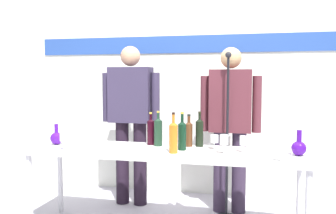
{
  "coord_description": "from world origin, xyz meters",
  "views": [
    {
      "loc": [
        0.75,
        -3.01,
        1.36
      ],
      "look_at": [
        0.0,
        0.15,
        1.1
      ],
      "focal_mm": 38.78,
      "sensor_mm": 36.0,
      "label": 1
    }
  ],
  "objects_px": {
    "wine_bottle_0": "(158,131)",
    "wine_bottle_5": "(173,136)",
    "wine_glass_left_0": "(77,134)",
    "wine_glass_right_3": "(214,139)",
    "wine_glass_left_5": "(93,139)",
    "display_table": "(164,156)",
    "wine_glass_left_1": "(91,131)",
    "wine_glass_left_3": "(100,139)",
    "decanter_blue_right": "(299,147)",
    "microphone_stand": "(227,163)",
    "presenter_right": "(230,119)",
    "wine_glass_left_2": "(63,137)",
    "wine_glass_left_4": "(75,135)",
    "wine_bottle_3": "(189,133)",
    "wine_bottle_2": "(151,131)",
    "wine_glass_right_2": "(284,147)",
    "wine_bottle_1": "(199,132)",
    "wine_bottle_4": "(182,134)",
    "decanter_blue_left": "(57,138)",
    "wine_glass_right_0": "(224,140)",
    "presenter_left": "(131,114)",
    "wine_glass_right_1": "(243,141)"
  },
  "relations": [
    {
      "from": "presenter_left",
      "to": "wine_glass_right_0",
      "type": "height_order",
      "value": "presenter_left"
    },
    {
      "from": "wine_glass_left_1",
      "to": "wine_glass_left_5",
      "type": "bearing_deg",
      "value": -62.8
    },
    {
      "from": "wine_glass_left_2",
      "to": "wine_glass_left_4",
      "type": "height_order",
      "value": "wine_glass_left_2"
    },
    {
      "from": "microphone_stand",
      "to": "wine_bottle_2",
      "type": "bearing_deg",
      "value": -160.36
    },
    {
      "from": "decanter_blue_left",
      "to": "wine_glass_right_0",
      "type": "xyz_separation_m",
      "value": [
        1.56,
        -0.08,
        0.05
      ]
    },
    {
      "from": "wine_bottle_0",
      "to": "wine_bottle_5",
      "type": "height_order",
      "value": "wine_bottle_5"
    },
    {
      "from": "decanter_blue_right",
      "to": "microphone_stand",
      "type": "xyz_separation_m",
      "value": [
        -0.6,
        0.44,
        -0.26
      ]
    },
    {
      "from": "wine_bottle_1",
      "to": "microphone_stand",
      "type": "bearing_deg",
      "value": 44.47
    },
    {
      "from": "decanter_blue_right",
      "to": "wine_glass_right_1",
      "type": "relative_size",
      "value": 1.46
    },
    {
      "from": "wine_bottle_3",
      "to": "wine_glass_right_2",
      "type": "relative_size",
      "value": 1.87
    },
    {
      "from": "display_table",
      "to": "decanter_blue_right",
      "type": "relative_size",
      "value": 11.7
    },
    {
      "from": "decanter_blue_left",
      "to": "wine_bottle_5",
      "type": "xyz_separation_m",
      "value": [
        1.15,
        -0.13,
        0.08
      ]
    },
    {
      "from": "presenter_right",
      "to": "wine_glass_left_0",
      "type": "xyz_separation_m",
      "value": [
        -1.41,
        -0.51,
        -0.12
      ]
    },
    {
      "from": "decanter_blue_left",
      "to": "microphone_stand",
      "type": "relative_size",
      "value": 0.12
    },
    {
      "from": "presenter_right",
      "to": "wine_glass_right_2",
      "type": "height_order",
      "value": "presenter_right"
    },
    {
      "from": "display_table",
      "to": "microphone_stand",
      "type": "xyz_separation_m",
      "value": [
        0.51,
        0.46,
        -0.14
      ]
    },
    {
      "from": "presenter_right",
      "to": "wine_glass_right_3",
      "type": "bearing_deg",
      "value": -100.86
    },
    {
      "from": "display_table",
      "to": "presenter_left",
      "type": "height_order",
      "value": "presenter_left"
    },
    {
      "from": "wine_glass_left_0",
      "to": "wine_glass_left_3",
      "type": "distance_m",
      "value": 0.48
    },
    {
      "from": "decanter_blue_left",
      "to": "wine_glass_left_0",
      "type": "distance_m",
      "value": 0.19
    },
    {
      "from": "presenter_left",
      "to": "wine_glass_left_0",
      "type": "distance_m",
      "value": 0.65
    },
    {
      "from": "wine_glass_left_5",
      "to": "display_table",
      "type": "bearing_deg",
      "value": 12.82
    },
    {
      "from": "wine_bottle_3",
      "to": "wine_glass_right_2",
      "type": "height_order",
      "value": "wine_bottle_3"
    },
    {
      "from": "presenter_right",
      "to": "wine_glass_left_3",
      "type": "relative_size",
      "value": 10.79
    },
    {
      "from": "wine_bottle_5",
      "to": "wine_glass_left_4",
      "type": "bearing_deg",
      "value": 175.18
    },
    {
      "from": "wine_bottle_4",
      "to": "wine_glass_right_1",
      "type": "bearing_deg",
      "value": 0.68
    },
    {
      "from": "wine_glass_left_0",
      "to": "wine_glass_right_3",
      "type": "height_order",
      "value": "same"
    },
    {
      "from": "decanter_blue_right",
      "to": "wine_bottle_2",
      "type": "bearing_deg",
      "value": 171.34
    },
    {
      "from": "wine_glass_left_2",
      "to": "wine_glass_right_3",
      "type": "height_order",
      "value": "wine_glass_left_2"
    },
    {
      "from": "decanter_blue_right",
      "to": "wine_bottle_5",
      "type": "xyz_separation_m",
      "value": [
        -1.0,
        -0.13,
        0.07
      ]
    },
    {
      "from": "display_table",
      "to": "wine_glass_left_3",
      "type": "relative_size",
      "value": 15.74
    },
    {
      "from": "decanter_blue_left",
      "to": "wine_glass_right_2",
      "type": "xyz_separation_m",
      "value": [
        2.01,
        -0.27,
        0.05
      ]
    },
    {
      "from": "wine_glass_left_1",
      "to": "wine_glass_left_3",
      "type": "distance_m",
      "value": 0.47
    },
    {
      "from": "wine_glass_left_0",
      "to": "wine_glass_left_3",
      "type": "height_order",
      "value": "wine_glass_left_3"
    },
    {
      "from": "wine_bottle_0",
      "to": "wine_glass_left_1",
      "type": "bearing_deg",
      "value": 175.52
    },
    {
      "from": "wine_glass_right_2",
      "to": "microphone_stand",
      "type": "height_order",
      "value": "microphone_stand"
    },
    {
      "from": "wine_bottle_0",
      "to": "wine_glass_left_2",
      "type": "relative_size",
      "value": 2.08
    },
    {
      "from": "wine_bottle_2",
      "to": "wine_glass_right_2",
      "type": "height_order",
      "value": "wine_bottle_2"
    },
    {
      "from": "wine_glass_left_0",
      "to": "wine_glass_left_4",
      "type": "bearing_deg",
      "value": -69.56
    },
    {
      "from": "decanter_blue_right",
      "to": "wine_glass_left_1",
      "type": "relative_size",
      "value": 1.43
    },
    {
      "from": "wine_bottle_5",
      "to": "decanter_blue_left",
      "type": "bearing_deg",
      "value": 173.46
    },
    {
      "from": "presenter_right",
      "to": "wine_bottle_1",
      "type": "height_order",
      "value": "presenter_right"
    },
    {
      "from": "wine_glass_right_0",
      "to": "decanter_blue_right",
      "type": "bearing_deg",
      "value": 7.66
    },
    {
      "from": "wine_glass_left_1",
      "to": "wine_glass_left_3",
      "type": "relative_size",
      "value": 0.94
    },
    {
      "from": "presenter_right",
      "to": "wine_bottle_4",
      "type": "height_order",
      "value": "presenter_right"
    },
    {
      "from": "decanter_blue_left",
      "to": "wine_bottle_2",
      "type": "xyz_separation_m",
      "value": [
        0.86,
        0.2,
        0.07
      ]
    },
    {
      "from": "wine_glass_right_0",
      "to": "wine_glass_right_2",
      "type": "height_order",
      "value": "wine_glass_right_0"
    },
    {
      "from": "presenter_right",
      "to": "wine_bottle_3",
      "type": "distance_m",
      "value": 0.56
    },
    {
      "from": "presenter_right",
      "to": "wine_bottle_4",
      "type": "relative_size",
      "value": 5.04
    },
    {
      "from": "wine_bottle_4",
      "to": "wine_glass_left_1",
      "type": "distance_m",
      "value": 0.96
    }
  ]
}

